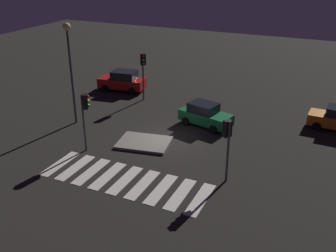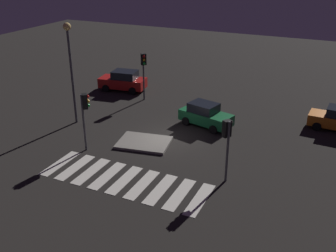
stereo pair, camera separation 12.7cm
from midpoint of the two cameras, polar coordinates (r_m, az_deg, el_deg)
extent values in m
plane|color=black|center=(27.39, 0.13, -1.91)|extent=(80.00, 80.00, 0.00)
cube|color=gray|center=(26.74, -3.38, -2.42)|extent=(3.84, 3.14, 0.18)
cube|color=#196B38|center=(29.38, 5.66, 1.28)|extent=(4.23, 2.59, 0.81)
cube|color=black|center=(29.23, 5.33, 2.72)|extent=(2.33, 1.98, 0.65)
cylinder|color=black|center=(29.59, 8.49, 0.53)|extent=(0.67, 0.38, 0.63)
cylinder|color=black|center=(28.28, 6.76, -0.51)|extent=(0.67, 0.38, 0.63)
cylinder|color=black|center=(30.78, 4.59, 1.67)|extent=(0.67, 0.38, 0.63)
cylinder|color=black|center=(29.52, 2.77, 0.72)|extent=(0.67, 0.38, 0.63)
sphere|color=#F2EABF|center=(28.84, 9.37, 0.62)|extent=(0.21, 0.21, 0.21)
sphere|color=#F2EABF|center=(28.09, 8.42, 0.03)|extent=(0.21, 0.21, 0.21)
cube|color=red|center=(37.24, -6.52, 6.29)|extent=(4.51, 2.43, 0.88)
cube|color=black|center=(36.91, -6.20, 7.44)|extent=(2.41, 1.97, 0.71)
cylinder|color=black|center=(37.12, -8.93, 5.45)|extent=(0.72, 0.35, 0.69)
cylinder|color=black|center=(38.67, -7.80, 6.28)|extent=(0.72, 0.35, 0.69)
cylinder|color=black|center=(36.09, -5.09, 5.11)|extent=(0.72, 0.35, 0.69)
cylinder|color=black|center=(37.68, -4.08, 5.96)|extent=(0.72, 0.35, 0.69)
sphere|color=#F2EABF|center=(37.66, -9.78, 6.30)|extent=(0.23, 0.23, 0.23)
sphere|color=#F2EABF|center=(38.53, -9.13, 6.74)|extent=(0.23, 0.23, 0.23)
cylinder|color=black|center=(30.60, 20.96, -0.07)|extent=(0.64, 0.26, 0.63)
cylinder|color=black|center=(32.12, 21.39, 0.99)|extent=(0.64, 0.26, 0.63)
sphere|color=#F2EABF|center=(30.86, 19.87, 1.03)|extent=(0.21, 0.21, 0.21)
sphere|color=#F2EABF|center=(31.72, 20.15, 1.60)|extent=(0.21, 0.21, 0.21)
cylinder|color=#47474C|center=(21.93, 8.80, -3.80)|extent=(0.14, 0.14, 3.70)
cube|color=black|center=(21.45, 8.72, -0.37)|extent=(0.51, 0.54, 0.96)
sphere|color=red|center=(21.47, 8.44, 0.54)|extent=(0.22, 0.22, 0.22)
sphere|color=orange|center=(21.59, 8.39, -0.19)|extent=(0.22, 0.22, 0.22)
sphere|color=green|center=(21.71, 8.35, -0.91)|extent=(0.22, 0.22, 0.22)
cylinder|color=#47474C|center=(34.21, -3.46, 7.14)|extent=(0.14, 0.14, 4.16)
cube|color=black|center=(33.61, -3.47, 9.67)|extent=(0.54, 0.53, 0.96)
sphere|color=red|center=(33.35, -3.41, 10.08)|extent=(0.22, 0.22, 0.22)
sphere|color=orange|center=(33.42, -3.40, 9.58)|extent=(0.22, 0.22, 0.22)
sphere|color=green|center=(33.49, -3.38, 9.09)|extent=(0.22, 0.22, 0.22)
cylinder|color=#47474C|center=(25.67, -12.01, 0.44)|extent=(0.14, 0.14, 3.88)
cube|color=black|center=(25.14, -11.88, 3.53)|extent=(0.53, 0.54, 0.96)
sphere|color=red|center=(25.06, -11.49, 4.23)|extent=(0.22, 0.22, 0.22)
sphere|color=orange|center=(25.16, -11.43, 3.58)|extent=(0.22, 0.22, 0.22)
sphere|color=green|center=(25.26, -11.38, 2.95)|extent=(0.22, 0.22, 0.22)
cylinder|color=#47474C|center=(29.73, -13.64, 6.82)|extent=(0.18, 0.18, 7.05)
sphere|color=#F9D172|center=(28.90, -14.37, 13.84)|extent=(0.56, 0.56, 0.56)
cube|color=silver|center=(25.21, -15.27, -5.26)|extent=(0.70, 3.20, 0.02)
cube|color=silver|center=(24.54, -13.18, -5.86)|extent=(0.70, 3.20, 0.02)
cube|color=silver|center=(23.92, -10.97, -6.49)|extent=(0.70, 3.20, 0.02)
cube|color=silver|center=(23.33, -8.64, -7.14)|extent=(0.70, 3.20, 0.02)
cube|color=silver|center=(22.79, -6.19, -7.81)|extent=(0.70, 3.20, 0.02)
cube|color=silver|center=(22.29, -3.62, -8.49)|extent=(0.70, 3.20, 0.02)
cube|color=silver|center=(21.85, -0.93, -9.19)|extent=(0.70, 3.20, 0.02)
cube|color=silver|center=(21.45, 1.88, -9.89)|extent=(0.70, 3.20, 0.02)
cube|color=silver|center=(21.11, 4.80, -10.60)|extent=(0.70, 3.20, 0.02)
camera|label=1|loc=(0.06, -89.86, 0.06)|focal=41.89mm
camera|label=2|loc=(0.06, 90.14, -0.06)|focal=41.89mm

